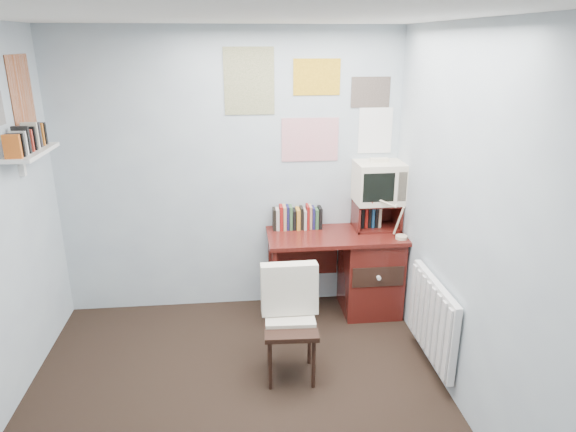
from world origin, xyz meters
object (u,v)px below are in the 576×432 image
tv_riser (376,215)px  desk_chair (291,328)px  crt_tv (378,180)px  radiator (433,319)px  desk (364,269)px  wall_shelf (31,152)px  desk_lamp (403,218)px

tv_riser → desk_chair: bearing=-130.7°
crt_tv → radiator: crt_tv is taller
desk → wall_shelf: 2.87m
desk → crt_tv: crt_tv is taller
desk → tv_riser: 0.51m
desk → desk_chair: 1.20m
desk → radiator: size_ratio=1.50×
desk_lamp → tv_riser: bearing=126.2°
crt_tv → desk_lamp: bearing=-64.9°
radiator → wall_shelf: wall_shelf is taller
tv_riser → wall_shelf: bearing=-169.7°
desk → desk_chair: bearing=-129.8°
desk_lamp → crt_tv: (-0.15, 0.30, 0.26)m
radiator → tv_riser: bearing=99.3°
desk_chair → tv_riser: (0.89, 1.04, 0.48)m
desk → desk_lamp: 0.63m
desk → desk_chair: (-0.77, -0.93, 0.00)m
desk → radiator: bearing=-72.8°
desk → wall_shelf: wall_shelf is taller
desk_lamp → tv_riser: desk_lamp is taller
desk → desk_lamp: bearing=-32.4°
tv_riser → radiator: size_ratio=0.50×
tv_riser → wall_shelf: 2.83m
crt_tv → radiator: 1.33m
tv_riser → desk: bearing=-137.0°
desk_chair → radiator: size_ratio=1.02×
desk → radiator: desk is taller
radiator → wall_shelf: bearing=169.1°
desk_lamp → wall_shelf: wall_shelf is taller
crt_tv → wall_shelf: (-2.69, -0.51, 0.41)m
desk_lamp → tv_riser: 0.32m
desk_lamp → crt_tv: bearing=124.2°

